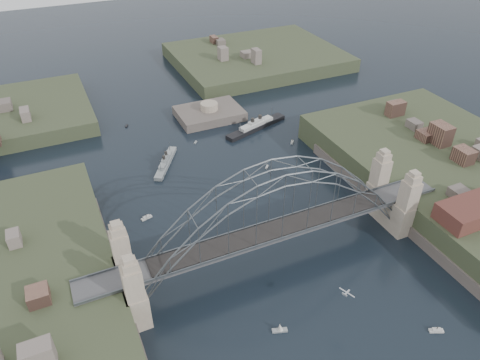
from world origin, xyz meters
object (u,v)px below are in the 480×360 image
naval_cruiser_near (166,162)px  ocean_liner (256,126)px  bridge (276,216)px  wharf_shed (480,208)px  fort_island (210,118)px  naval_cruiser_far (84,112)px

naval_cruiser_near → ocean_liner: size_ratio=0.65×
bridge → ocean_liner: size_ratio=3.48×
bridge → wharf_shed: 46.23m
ocean_liner → wharf_shed: bearing=-73.4°
ocean_liner → naval_cruiser_near: bearing=-165.4°
fort_island → ocean_liner: ocean_liner is taller
bridge → naval_cruiser_near: bridge is taller
ocean_liner → naval_cruiser_far: bearing=145.8°
wharf_shed → naval_cruiser_near: size_ratio=1.27×
bridge → ocean_liner: 61.58m
ocean_liner → fort_island: bearing=128.4°
naval_cruiser_near → ocean_liner: 35.06m
naval_cruiser_far → ocean_liner: ocean_liner is taller
naval_cruiser_far → ocean_liner: (50.74, -34.52, 0.14)m
wharf_shed → naval_cruiser_far: (-71.55, 104.41, -9.21)m
fort_island → ocean_liner: size_ratio=0.91×
bridge → naval_cruiser_far: bearing=106.9°
bridge → naval_cruiser_far: 95.22m
fort_island → wharf_shed: size_ratio=1.10×
wharf_shed → ocean_liner: (-20.81, 69.89, -9.07)m
wharf_shed → bridge: bearing=162.3°
naval_cruiser_near → naval_cruiser_far: 46.49m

